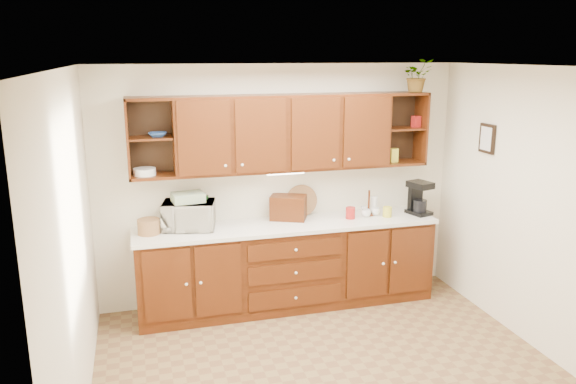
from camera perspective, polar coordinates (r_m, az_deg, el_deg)
floor at (r=5.12m, az=4.47°, el=-17.97°), size 4.00×4.00×0.00m
ceiling at (r=4.35m, az=5.13°, el=12.52°), size 4.00×4.00×0.00m
back_wall at (r=6.18m, az=-0.78°, el=0.80°), size 4.00×0.00×4.00m
left_wall at (r=4.34m, az=-21.02°, el=-5.89°), size 0.00×3.50×3.50m
right_wall at (r=5.56m, az=24.53°, el=-1.97°), size 0.00×3.50×3.50m
base_cabinets at (r=6.16m, az=-0.04°, el=-7.54°), size 3.20×0.60×0.90m
countertop at (r=5.99m, az=-0.02°, el=-3.38°), size 3.24×0.64×0.04m
upper_cabinets at (r=5.93m, az=-0.31°, el=6.06°), size 3.20×0.33×0.80m
undercabinet_light at (r=5.94m, az=-0.26°, el=1.95°), size 0.40×0.05×0.02m
framed_picture at (r=6.14m, az=19.58°, el=5.13°), size 0.03×0.24×0.30m
wicker_basket at (r=5.80m, az=-13.97°, el=-3.43°), size 0.24×0.24×0.15m
microwave at (r=5.85m, az=-10.04°, el=-2.35°), size 0.58×0.45×0.29m
towel_stack at (r=5.80m, az=-10.12°, el=-0.54°), size 0.34×0.27×0.09m
wine_bottle at (r=5.94m, az=-8.38°, el=-1.86°), size 0.09×0.09×0.33m
woven_tray at (r=6.28m, az=1.39°, el=-2.32°), size 0.36×0.11×0.35m
bread_box at (r=6.10m, az=0.03°, el=-1.58°), size 0.44×0.37×0.26m
mug_tree at (r=6.34m, az=8.18°, el=-1.95°), size 0.26×0.26×0.29m
canister_red at (r=6.18m, az=6.36°, el=-2.13°), size 0.12×0.12×0.13m
canister_white at (r=6.40m, az=8.72°, el=-1.32°), size 0.08×0.08×0.20m
canister_yellow at (r=6.31m, az=10.05°, el=-1.99°), size 0.11×0.11×0.11m
coffee_maker at (r=6.48m, az=13.12°, el=-0.61°), size 0.27×0.31×0.37m
bowl_stack at (r=5.70m, az=-13.11°, el=5.69°), size 0.20×0.20×0.04m
plate_stack at (r=5.77m, az=-14.37°, el=2.01°), size 0.29×0.29×0.07m
pantry_box_yellow at (r=6.39m, az=10.68°, el=3.69°), size 0.09×0.07×0.15m
pantry_box_red at (r=6.46m, az=12.88°, el=6.99°), size 0.10×0.09×0.13m
potted_plant at (r=6.35m, az=12.99°, el=11.44°), size 0.34×0.30×0.35m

